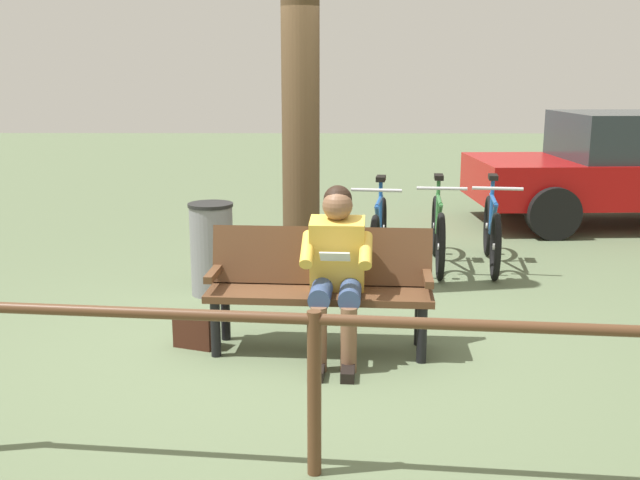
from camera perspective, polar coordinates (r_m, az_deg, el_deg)
name	(u,v)px	position (r m, az deg, el deg)	size (l,w,h in m)	color
ground_plane	(290,345)	(5.49, -2.34, -8.11)	(40.00, 40.00, 0.00)	#566647
bench	(320,280)	(5.30, 0.03, -3.09)	(1.63, 0.59, 0.87)	#51331E
person_reading	(337,264)	(5.09, 1.29, -1.91)	(0.51, 0.78, 1.20)	gold
handbag	(195,331)	(5.49, -9.62, -6.96)	(0.30, 0.14, 0.24)	#3F1E14
tree_trunk	(300,61)	(6.41, -1.53, 13.65)	(0.33, 0.33, 4.11)	#4C3823
litter_bin	(212,249)	(6.68, -8.37, -0.68)	(0.40, 0.40, 0.84)	slate
bicycle_red	(492,233)	(7.77, 13.15, 0.56)	(0.48, 1.67, 0.94)	black
bicycle_green	(438,233)	(7.67, 9.11, 0.57)	(0.48, 1.68, 0.94)	black
bicycle_silver	(379,235)	(7.49, 4.56, 0.40)	(0.48, 1.67, 0.94)	black
railing_fence	(314,358)	(3.59, -0.45, -9.13)	(3.84, 0.46, 0.85)	#51331E
parked_car	(640,166)	(10.59, 23.51, 5.28)	(4.28, 2.17, 1.47)	#A50C0C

